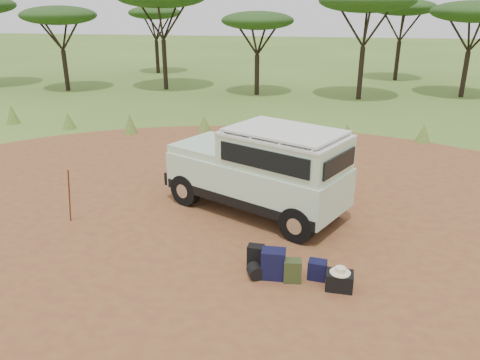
% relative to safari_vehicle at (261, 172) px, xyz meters
% --- Properties ---
extents(ground, '(140.00, 140.00, 0.00)m').
position_rel_safari_vehicle_xyz_m(ground, '(-0.53, -1.36, -1.14)').
color(ground, '#4D6D27').
rests_on(ground, ground).
extents(dirt_clearing, '(23.00, 23.00, 0.01)m').
position_rel_safari_vehicle_xyz_m(dirt_clearing, '(-0.53, -1.36, -1.14)').
color(dirt_clearing, brown).
rests_on(dirt_clearing, ground).
extents(grass_fringe, '(36.60, 1.60, 0.90)m').
position_rel_safari_vehicle_xyz_m(grass_fringe, '(-0.41, 7.31, -0.74)').
color(grass_fringe, '#4D6D27').
rests_on(grass_fringe, ground).
extents(acacia_treeline, '(46.70, 13.20, 6.26)m').
position_rel_safari_vehicle_xyz_m(acacia_treeline, '(0.23, 18.45, 3.73)').
color(acacia_treeline, black).
rests_on(acacia_treeline, ground).
extents(safari_vehicle, '(5.15, 3.88, 2.36)m').
position_rel_safari_vehicle_xyz_m(safari_vehicle, '(0.00, 0.00, 0.00)').
color(safari_vehicle, silver).
rests_on(safari_vehicle, ground).
extents(walking_staff, '(0.32, 0.29, 1.48)m').
position_rel_safari_vehicle_xyz_m(walking_staff, '(-4.59, -1.52, -0.40)').
color(walking_staff, brown).
rests_on(walking_staff, ground).
extents(backpack_black, '(0.35, 0.27, 0.46)m').
position_rel_safari_vehicle_xyz_m(backpack_black, '(0.26, -2.70, -0.91)').
color(backpack_black, black).
rests_on(backpack_black, ground).
extents(backpack_navy, '(0.48, 0.35, 0.62)m').
position_rel_safari_vehicle_xyz_m(backpack_navy, '(0.67, -3.11, -0.83)').
color(backpack_navy, '#111135').
rests_on(backpack_navy, ground).
extents(backpack_olive, '(0.37, 0.29, 0.48)m').
position_rel_safari_vehicle_xyz_m(backpack_olive, '(1.06, -3.19, -0.90)').
color(backpack_olive, '#3A4720').
rests_on(backpack_olive, ground).
extents(duffel_navy, '(0.39, 0.31, 0.40)m').
position_rel_safari_vehicle_xyz_m(duffel_navy, '(1.55, -3.00, -0.94)').
color(duffel_navy, '#111135').
rests_on(duffel_navy, ground).
extents(hard_case, '(0.53, 0.39, 0.37)m').
position_rel_safari_vehicle_xyz_m(hard_case, '(1.98, -3.30, -0.96)').
color(hard_case, black).
rests_on(hard_case, ground).
extents(stuff_sack, '(0.40, 0.40, 0.30)m').
position_rel_safari_vehicle_xyz_m(stuff_sack, '(0.32, -3.19, -0.99)').
color(stuff_sack, black).
rests_on(stuff_sack, ground).
extents(safari_hat, '(0.40, 0.40, 0.12)m').
position_rel_safari_vehicle_xyz_m(safari_hat, '(1.98, -3.30, -0.73)').
color(safari_hat, beige).
rests_on(safari_hat, hard_case).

